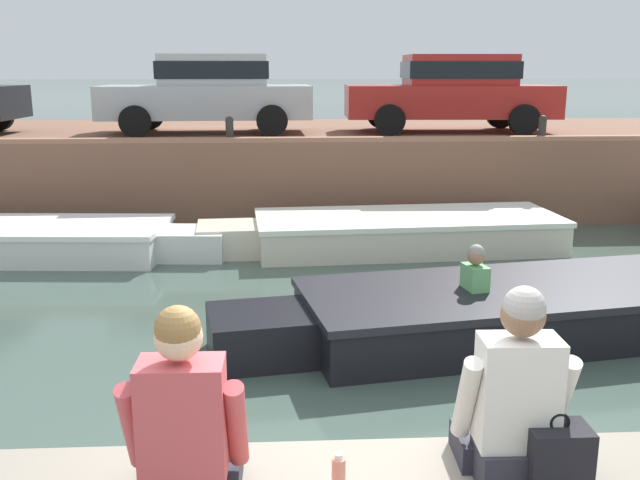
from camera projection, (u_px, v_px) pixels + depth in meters
ground_plane at (312, 313)px, 8.43m from camera, size 400.00×400.00×0.00m
far_quay_wall at (297, 164)px, 15.64m from camera, size 60.00×6.00×1.55m
far_wall_coping at (300, 139)px, 12.65m from camera, size 60.00×0.24×0.08m
boat_moored_west_white at (20, 240)px, 10.93m from camera, size 5.95×2.01×0.51m
boat_moored_central_cream at (392, 232)px, 11.38m from camera, size 5.80×2.14×0.55m
motorboat_passing at (517, 310)px, 7.69m from camera, size 6.27×2.61×1.04m
car_left_inner_silver at (209, 90)px, 14.23m from camera, size 4.20×2.11×1.54m
car_centre_red at (453, 90)px, 14.48m from camera, size 4.27×2.06×1.54m
mooring_bollard_mid at (229, 128)px, 12.67m from camera, size 0.15×0.15×0.45m
mooring_bollard_east at (542, 127)px, 12.97m from camera, size 0.15×0.15×0.45m
person_seated_left at (185, 434)px, 3.05m from camera, size 0.53×0.52×0.97m
person_seated_right at (513, 405)px, 3.30m from camera, size 0.54×0.53×0.97m
bottle_drink at (339, 476)px, 3.23m from camera, size 0.06×0.06×0.20m
backpack_on_ledge at (555, 461)px, 3.22m from camera, size 0.28×0.24×0.41m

